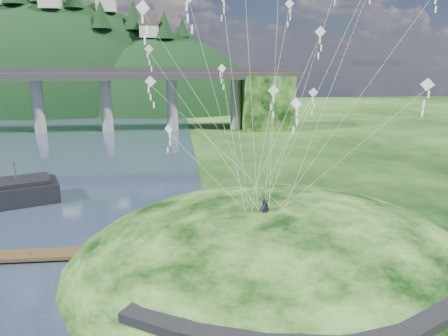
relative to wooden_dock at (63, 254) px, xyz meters
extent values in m
plane|color=black|center=(9.94, -4.32, -0.38)|extent=(320.00, 320.00, 0.00)
ellipsoid|color=black|center=(17.94, -2.32, -1.88)|extent=(36.00, 32.00, 13.00)
cube|color=black|center=(8.44, -12.32, 1.65)|extent=(4.32, 3.62, 0.71)
cube|color=black|center=(11.44, -13.97, 1.71)|extent=(4.10, 2.97, 0.61)
cube|color=black|center=(23.44, -14.27, 1.76)|extent=(4.11, 2.97, 0.71)
cylinder|color=gray|center=(-22.06, 65.68, 6.12)|extent=(2.60, 2.60, 13.00)
cylinder|color=gray|center=(-6.56, 65.68, 6.12)|extent=(2.60, 2.60, 13.00)
cylinder|color=gray|center=(8.94, 65.68, 6.12)|extent=(2.60, 2.60, 13.00)
cylinder|color=gray|center=(24.44, 65.68, 6.12)|extent=(2.60, 2.60, 13.00)
cube|color=black|center=(31.94, 65.68, 6.12)|extent=(12.00, 11.00, 13.00)
ellipsoid|color=black|center=(-30.06, 121.68, -6.38)|extent=(96.00, 68.00, 88.00)
ellipsoid|color=black|center=(4.94, 113.68, -10.38)|extent=(76.00, 56.00, 72.00)
cone|color=black|center=(-12.51, 102.77, 30.21)|extent=(6.47, 6.47, 8.51)
cone|color=black|center=(-3.28, 109.67, 30.86)|extent=(7.13, 7.13, 9.38)
cone|color=black|center=(6.82, 104.72, 27.49)|extent=(6.56, 6.56, 8.63)
cone|color=black|center=(12.71, 110.31, 27.30)|extent=(4.88, 4.88, 6.42)
cube|color=beige|center=(-28.06, 105.68, 33.90)|extent=(6.00, 5.00, 4.00)
cube|color=beige|center=(-12.06, 111.68, 33.80)|extent=(6.00, 5.00, 4.00)
cube|color=beige|center=(1.94, 105.68, 25.50)|extent=(6.00, 5.00, 4.00)
cube|color=brown|center=(1.94, 105.68, 28.20)|extent=(6.40, 5.40, 1.60)
cube|color=black|center=(-8.09, 15.38, 2.18)|extent=(6.53, 6.03, 0.53)
cylinder|color=#2D2B2B|center=(-8.92, 15.06, 3.33)|extent=(0.21, 0.21, 2.65)
cube|color=#3D2C19|center=(0.00, 0.00, 0.01)|extent=(12.05, 2.16, 0.30)
cylinder|color=#3D2C19|center=(-2.57, 0.06, -0.21)|extent=(0.26, 0.26, 0.86)
cylinder|color=#3D2C19|center=(0.00, 0.00, -0.21)|extent=(0.26, 0.26, 0.86)
cylinder|color=#3D2C19|center=(2.57, -0.06, -0.21)|extent=(0.26, 0.26, 0.86)
cylinder|color=#3D2C19|center=(5.15, -0.12, -0.21)|extent=(0.26, 0.26, 0.86)
imported|color=#22242E|center=(16.54, -3.64, 5.45)|extent=(0.76, 0.67, 1.75)
imported|color=#22242E|center=(16.38, -3.88, 5.55)|extent=(1.18, 1.08, 1.97)
cube|color=white|center=(14.20, 5.51, 15.12)|extent=(0.72, 0.45, 0.81)
cube|color=white|center=(14.20, 5.51, 14.54)|extent=(0.10, 0.06, 0.47)
cube|color=white|center=(14.20, 5.51, 13.97)|extent=(0.10, 0.06, 0.47)
cube|color=white|center=(14.20, 5.51, 13.40)|extent=(0.10, 0.06, 0.47)
cube|color=white|center=(16.69, -9.92, 13.35)|extent=(0.48, 0.58, 0.70)
cube|color=white|center=(16.69, -9.92, 12.84)|extent=(0.08, 0.07, 0.41)
cube|color=white|center=(16.69, -9.92, 12.34)|extent=(0.08, 0.07, 0.41)
cube|color=white|center=(16.69, -9.92, 11.83)|extent=(0.08, 0.07, 0.41)
cube|color=white|center=(20.20, 4.93, 20.70)|extent=(0.80, 0.25, 0.81)
cube|color=white|center=(20.20, 4.93, 20.12)|extent=(0.11, 0.03, 0.47)
cube|color=white|center=(20.20, 4.93, 19.54)|extent=(0.11, 0.03, 0.47)
cube|color=white|center=(20.20, 4.93, 18.96)|extent=(0.11, 0.03, 0.47)
cube|color=white|center=(21.02, -0.28, 13.28)|extent=(0.77, 0.26, 0.75)
cube|color=white|center=(21.02, -0.28, 12.74)|extent=(0.10, 0.03, 0.45)
cube|color=white|center=(21.02, -0.28, 12.19)|extent=(0.10, 0.03, 0.45)
cube|color=white|center=(21.02, -0.28, 11.64)|extent=(0.10, 0.03, 0.45)
cube|color=white|center=(20.80, -1.73, 17.86)|extent=(0.82, 0.18, 0.82)
cube|color=white|center=(20.80, -1.73, 17.28)|extent=(0.11, 0.02, 0.47)
cube|color=white|center=(20.80, -1.73, 16.70)|extent=(0.11, 0.02, 0.47)
cube|color=white|center=(20.80, -1.73, 16.12)|extent=(0.11, 0.02, 0.47)
cube|color=white|center=(9.19, 2.15, 10.08)|extent=(0.65, 0.62, 0.84)
cube|color=white|center=(9.19, 2.15, 9.48)|extent=(0.11, 0.07, 0.49)
cube|color=white|center=(9.19, 2.15, 8.88)|extent=(0.11, 0.07, 0.49)
cube|color=white|center=(9.19, 2.15, 8.27)|extent=(0.11, 0.07, 0.49)
cube|color=white|center=(8.36, -9.75, 18.35)|extent=(0.70, 0.34, 0.74)
cube|color=white|center=(8.36, -9.75, 17.82)|extent=(0.09, 0.07, 0.44)
cube|color=white|center=(8.36, -9.75, 17.28)|extent=(0.09, 0.07, 0.44)
cube|color=white|center=(8.36, -9.75, 16.75)|extent=(0.09, 0.07, 0.44)
cube|color=white|center=(24.63, -9.78, 14.36)|extent=(0.67, 0.48, 0.76)
cube|color=white|center=(24.63, -9.78, 13.81)|extent=(0.10, 0.05, 0.46)
cube|color=white|center=(24.63, -9.78, 13.25)|extent=(0.10, 0.05, 0.46)
cube|color=white|center=(24.63, -9.78, 12.69)|extent=(0.10, 0.05, 0.46)
cube|color=white|center=(23.17, 1.64, 20.40)|extent=(0.09, 0.06, 0.40)
cube|color=white|center=(16.62, -4.76, 13.75)|extent=(0.79, 0.17, 0.79)
cube|color=white|center=(16.62, -4.76, 13.19)|extent=(0.10, 0.04, 0.46)
cube|color=white|center=(16.62, -4.76, 12.64)|extent=(0.10, 0.04, 0.46)
cube|color=white|center=(16.62, -4.76, 12.08)|extent=(0.10, 0.04, 0.46)
cube|color=white|center=(10.72, -10.18, 18.38)|extent=(0.10, 0.03, 0.44)
cube|color=white|center=(10.72, -10.18, 17.84)|extent=(0.10, 0.03, 0.44)
cube|color=white|center=(10.72, -10.18, 17.29)|extent=(0.10, 0.03, 0.44)
cube|color=white|center=(26.48, -6.90, 19.40)|extent=(0.09, 0.06, 0.41)
cube|color=white|center=(26.48, -6.90, 18.90)|extent=(0.09, 0.06, 0.41)
cube|color=white|center=(8.30, -5.28, 14.43)|extent=(0.72, 0.15, 0.72)
cube|color=white|center=(8.30, -5.28, 13.92)|extent=(0.09, 0.04, 0.42)
cube|color=white|center=(8.30, -5.28, 13.41)|extent=(0.09, 0.04, 0.42)
cube|color=white|center=(8.30, -5.28, 12.90)|extent=(0.09, 0.04, 0.42)
cube|color=white|center=(14.27, 5.31, 20.62)|extent=(0.11, 0.04, 0.49)
cube|color=white|center=(14.27, 5.31, 20.02)|extent=(0.11, 0.04, 0.49)
cube|color=white|center=(14.27, 5.31, 19.43)|extent=(0.11, 0.04, 0.49)
cube|color=white|center=(26.26, 1.79, 20.60)|extent=(0.11, 0.07, 0.49)
cube|color=white|center=(7.52, 7.48, 16.86)|extent=(0.85, 0.30, 0.82)
cube|color=white|center=(7.52, 7.48, 16.26)|extent=(0.11, 0.04, 0.49)
cube|color=white|center=(7.52, 7.48, 15.66)|extent=(0.11, 0.04, 0.49)
cube|color=white|center=(7.52, 7.48, 15.06)|extent=(0.11, 0.04, 0.49)
camera|label=1|loc=(9.94, -32.10, 15.58)|focal=32.00mm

